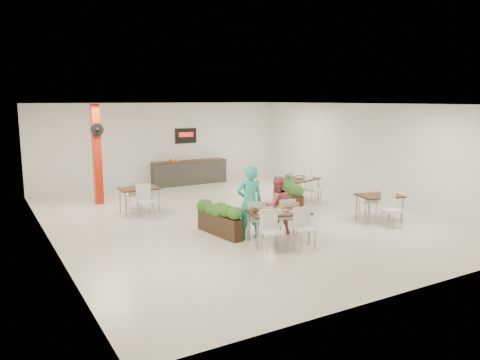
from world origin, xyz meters
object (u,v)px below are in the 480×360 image
Objects in this scene: side_table_b at (298,182)px; diner_woman at (277,205)px; red_column at (97,153)px; side_table_a at (139,192)px; main_table at (278,216)px; side_table_c at (380,199)px; diner_man at (250,202)px; service_counter at (190,172)px; planter_right at (288,195)px; planter_left at (219,216)px.

diner_woman is at bearing -151.58° from side_table_b.
red_column is 2.19m from side_table_a.
side_table_c is at bearing 3.40° from main_table.
diner_man is 1.07× the size of side_table_b.
red_column reaches higher than service_counter.
service_counter is 8.28m from main_table.
diner_woman is 4.50m from side_table_a.
service_counter is at bearing 48.78° from side_table_a.
diner_woman is at bearing -167.17° from diner_man.
service_counter is 5.05m from side_table_b.
main_table is at bearing 133.66° from diner_man.
side_table_a is 0.97× the size of side_table_b.
planter_right is 4.42m from side_table_a.
side_table_c is (1.52, -2.19, 0.10)m from planter_right.
main_table is at bearing 70.66° from diner_woman.
diner_man is at bearing -68.54° from side_table_a.
diner_woman is (3.05, -5.65, -0.91)m from red_column.
red_column is 6.49m from diner_woman.
service_counter reaches higher than planter_left.
service_counter is 1.85× the size of side_table_a.
service_counter is 1.79× the size of side_table_c.
side_table_a is at bearing 151.38° from side_table_b.
main_table reaches higher than planter_left.
red_column is 1.07× the size of service_counter.
planter_left is (1.74, -5.05, -1.16)m from red_column.
red_column reaches higher than planter_right.
side_table_b is 1.00× the size of side_table_c.
red_column is 2.20× the size of diner_woman.
service_counter is at bearing 71.89° from planter_left.
service_counter reaches higher than side_table_b.
side_table_c is (5.39, -4.31, -0.00)m from side_table_a.
side_table_c is at bearing -55.28° from planter_right.
service_counter is at bearing 25.00° from red_column.
planter_right reaches higher than side_table_a.
main_table is 0.91× the size of planter_right.
planter_right is at bearing -83.72° from service_counter.
red_column reaches higher than diner_woman.
diner_man reaches higher than planter_left.
side_table_a is (-3.87, 2.12, 0.11)m from planter_right.
side_table_a is at bearing 151.33° from planter_right.
diner_man is at bearing -103.11° from service_counter.
service_counter reaches higher than main_table.
diner_man reaches higher than side_table_b.
diner_woman is 0.90× the size of side_table_a.
planter_left is (-0.90, 1.26, -0.15)m from main_table.
planter_right is (4.63, -3.90, -1.13)m from red_column.
service_counter is 2.06× the size of diner_woman.
red_column is 5.46m from planter_left.
red_column reaches higher than side_table_a.
red_column is 4.56m from service_counter.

